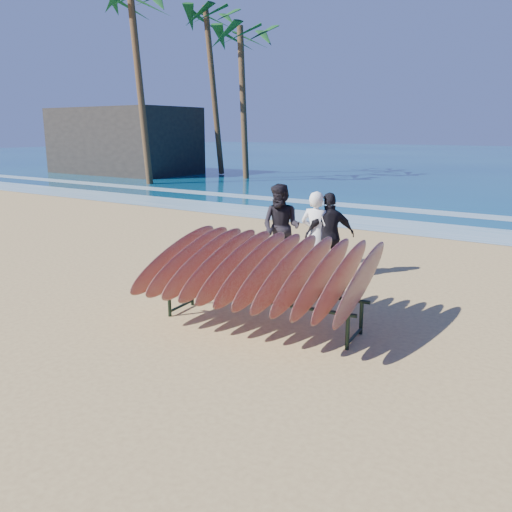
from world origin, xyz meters
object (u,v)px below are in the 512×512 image
object	(u,v)px
surfboard_rack	(261,269)
palm_right	(213,20)
palm_left	(136,5)
palm_mid	(243,39)
person_dark_a	(281,227)
person_white	(316,235)
person_dark_b	(330,236)
building	(124,141)

from	to	relation	value
surfboard_rack	palm_right	size ratio (longest dim) A/B	0.33
palm_left	palm_right	xyz separation A→B (m)	(-0.82, 7.19, 0.43)
palm_left	palm_mid	bearing A→B (deg)	67.27
palm_mid	palm_right	distance (m)	3.86
person_dark_a	palm_left	size ratio (longest dim) A/B	0.18
person_white	palm_mid	distance (m)	23.66
surfboard_rack	palm_mid	size ratio (longest dim) A/B	0.39
person_white	surfboard_rack	bearing A→B (deg)	98.02
person_dark_b	palm_left	distance (m)	22.10
person_dark_b	surfboard_rack	bearing A→B (deg)	55.91
surfboard_rack	person_dark_a	size ratio (longest dim) A/B	1.89
person_dark_b	person_dark_a	bearing A→B (deg)	-41.35
palm_left	palm_mid	distance (m)	6.45
person_white	palm_right	distance (m)	27.16
person_white	palm_left	xyz separation A→B (m)	(-16.80, 11.55, 8.25)
person_white	person_dark_b	world-z (taller)	person_white
surfboard_rack	building	size ratio (longest dim) A/B	0.35
person_dark_b	palm_mid	bearing A→B (deg)	-91.54
palm_right	palm_left	bearing A→B (deg)	-83.47
person_dark_a	person_dark_b	xyz separation A→B (m)	(1.14, 0.01, -0.05)
person_dark_b	building	bearing A→B (deg)	-75.99
person_dark_b	palm_mid	world-z (taller)	palm_mid
palm_left	building	bearing A→B (deg)	144.62
person_dark_a	person_dark_b	distance (m)	1.14
palm_mid	palm_left	bearing A→B (deg)	-112.73
person_dark_b	palm_mid	distance (m)	23.70
surfboard_rack	palm_left	bearing A→B (deg)	132.96
surfboard_rack	palm_right	bearing A→B (deg)	122.78
person_dark_a	building	size ratio (longest dim) A/B	0.19
building	palm_right	xyz separation A→B (m)	(6.04, 2.32, 7.39)
person_dark_a	palm_mid	xyz separation A→B (m)	(-13.44, 17.27, 7.09)
person_dark_a	palm_mid	size ratio (longest dim) A/B	0.21
palm_right	building	bearing A→B (deg)	-158.96
surfboard_rack	person_dark_b	size ratio (longest dim) A/B	2.00
person_dark_a	palm_right	xyz separation A→B (m)	(-16.71, 18.61, 8.64)
surfboard_rack	palm_right	world-z (taller)	palm_right
palm_mid	person_dark_a	bearing A→B (deg)	-52.12
palm_left	person_dark_a	bearing A→B (deg)	-35.68
person_dark_a	palm_mid	distance (m)	23.00
building	surfboard_rack	bearing A→B (deg)	-38.53
person_white	building	xyz separation A→B (m)	(-23.66, 16.43, 1.30)
surfboard_rack	person_dark_a	bearing A→B (deg)	109.52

